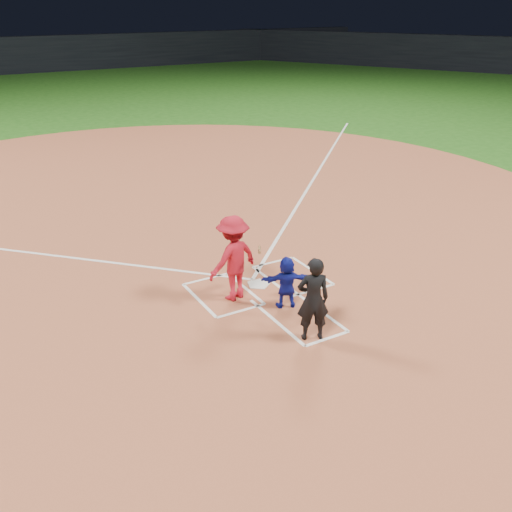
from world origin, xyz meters
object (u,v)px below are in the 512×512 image
home_plate (258,284)px  umpire (313,299)px  catcher (286,282)px  batter_at_plate (233,258)px

home_plate → umpire: bearing=84.4°
home_plate → umpire: (-0.26, -2.60, 0.89)m
home_plate → catcher: (0.01, -1.23, 0.60)m
home_plate → catcher: 1.36m
home_plate → batter_at_plate: (-0.82, -0.28, 1.00)m
catcher → batter_at_plate: batter_at_plate is taller
home_plate → catcher: catcher is taller
batter_at_plate → catcher: bearing=-48.9°
umpire → catcher: bearing=-77.9°
home_plate → batter_at_plate: size_ratio=0.30×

